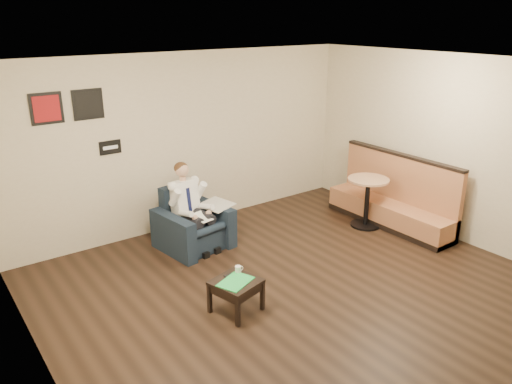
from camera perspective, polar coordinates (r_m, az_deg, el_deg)
ground at (r=6.36m, az=6.39°, el=-11.96°), size 6.00×6.00×0.00m
wall_back at (r=8.11m, az=-7.66°, el=5.78°), size 6.00×0.02×2.80m
wall_left at (r=4.44m, az=-23.14°, el=-7.73°), size 0.02×6.00×2.80m
wall_right at (r=8.03m, az=22.89°, el=4.26°), size 0.02×6.00×2.80m
ceiling at (r=5.45m, az=7.53°, el=13.99°), size 6.00×6.00×0.02m
seating_sign at (r=7.56m, az=-16.33°, el=4.92°), size 0.32×0.02×0.20m
art_print_left at (r=7.21m, az=-22.83°, el=8.79°), size 0.42×0.03×0.42m
art_print_right at (r=7.35m, az=-18.65°, el=9.48°), size 0.42×0.03×0.42m
armchair at (r=7.47m, az=-7.19°, el=-3.12°), size 1.04×1.04×0.89m
seated_man at (r=7.33m, az=-6.69°, el=-2.18°), size 0.70×0.95×1.23m
lap_papers at (r=7.28m, az=-6.20°, el=-2.85°), size 0.26×0.33×0.01m
newspaper at (r=7.56m, az=-4.53°, el=-1.44°), size 0.47×0.55×0.01m
side_table at (r=5.99m, az=-2.29°, el=-11.77°), size 0.60×0.60×0.40m
green_folder at (r=5.85m, az=-2.36°, el=-10.20°), size 0.48×0.42×0.01m
coffee_mug at (r=6.03m, az=-2.06°, el=-8.83°), size 0.09×0.09×0.09m
smartphone at (r=6.00m, az=-3.07°, el=-9.45°), size 0.13×0.07×0.01m
banquette at (r=8.46m, az=15.18°, el=0.06°), size 0.54×2.28×1.16m
cafe_table at (r=8.37m, az=12.55°, el=-1.18°), size 0.67×0.67×0.82m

